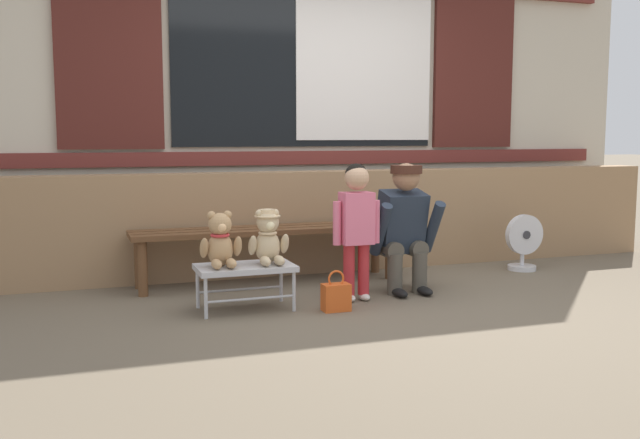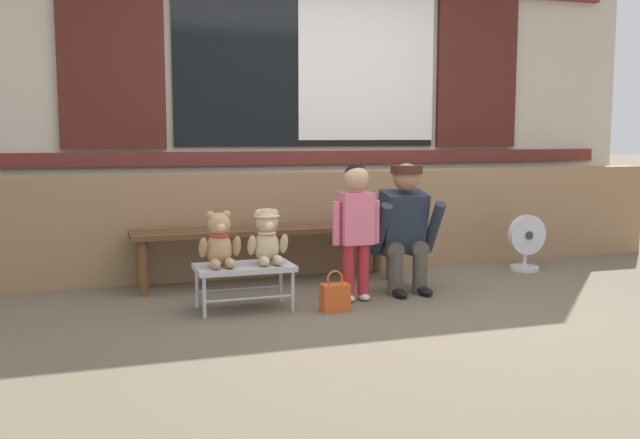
% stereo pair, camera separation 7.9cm
% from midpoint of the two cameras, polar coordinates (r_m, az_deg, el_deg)
% --- Properties ---
extents(ground_plane, '(60.00, 60.00, 0.00)m').
position_cam_midpoint_polar(ground_plane, '(4.81, 6.40, -7.10)').
color(ground_plane, brown).
extents(brick_low_wall, '(6.47, 0.25, 0.85)m').
position_cam_midpoint_polar(brick_low_wall, '(6.03, 0.74, -0.12)').
color(brick_low_wall, '#997551').
rests_on(brick_low_wall, ground).
extents(shop_facade, '(6.60, 0.26, 3.23)m').
position_cam_midpoint_polar(shop_facade, '(6.50, -0.74, 11.05)').
color(shop_facade, beige).
rests_on(shop_facade, ground).
extents(wooden_bench_long, '(2.10, 0.40, 0.44)m').
position_cam_midpoint_polar(wooden_bench_long, '(5.52, -3.69, -1.32)').
color(wooden_bench_long, brown).
rests_on(wooden_bench_long, ground).
extents(small_display_bench, '(0.64, 0.36, 0.30)m').
position_cam_midpoint_polar(small_display_bench, '(4.72, -5.63, -4.04)').
color(small_display_bench, '#BCBCC1').
rests_on(small_display_bench, ground).
extents(teddy_bear_plain, '(0.28, 0.26, 0.36)m').
position_cam_midpoint_polar(teddy_bear_plain, '(4.66, -7.58, -1.75)').
color(teddy_bear_plain, tan).
rests_on(teddy_bear_plain, small_display_bench).
extents(teddy_bear_with_hat, '(0.28, 0.27, 0.36)m').
position_cam_midpoint_polar(teddy_bear_with_hat, '(4.73, -3.77, -1.47)').
color(teddy_bear_with_hat, '#CCB289').
rests_on(teddy_bear_with_hat, small_display_bench).
extents(child_standing, '(0.35, 0.18, 0.96)m').
position_cam_midpoint_polar(child_standing, '(4.91, 3.38, 0.25)').
color(child_standing, '#B7282D').
rests_on(child_standing, ground).
extents(adult_crouching, '(0.50, 0.49, 0.95)m').
position_cam_midpoint_polar(adult_crouching, '(5.24, 7.22, -0.61)').
color(adult_crouching, '#4C473D').
rests_on(adult_crouching, ground).
extents(handbag_on_ground, '(0.18, 0.11, 0.27)m').
position_cam_midpoint_polar(handbag_on_ground, '(4.69, 1.69, -6.20)').
color(handbag_on_ground, '#DB561E').
rests_on(handbag_on_ground, ground).
extents(floor_fan, '(0.34, 0.24, 0.48)m').
position_cam_midpoint_polar(floor_fan, '(6.29, 16.57, -1.83)').
color(floor_fan, silver).
rests_on(floor_fan, ground).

